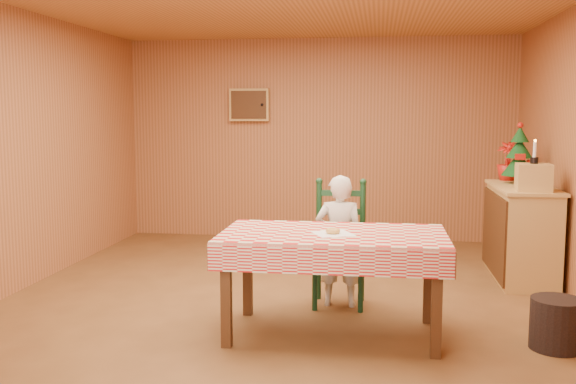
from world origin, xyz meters
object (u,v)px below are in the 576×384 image
object	(u,v)px
dining_table	(333,244)
ladder_chair	(340,246)
crate	(534,177)
storage_bin	(556,324)
seated_child	(339,241)
christmas_tree	(519,156)
shelf_unit	(520,233)

from	to	relation	value
dining_table	ladder_chair	bearing A→B (deg)	90.00
ladder_chair	crate	size ratio (longest dim) A/B	3.60
ladder_chair	storage_bin	size ratio (longest dim) A/B	3.01
crate	storage_bin	world-z (taller)	crate
crate	dining_table	bearing A→B (deg)	-139.38
seated_child	christmas_tree	distance (m)	2.32
seated_child	christmas_tree	world-z (taller)	christmas_tree
ladder_chair	seated_child	size ratio (longest dim) A/B	0.96
crate	storage_bin	xyz separation A→B (m)	(-0.16, -1.57, -0.88)
ladder_chair	seated_child	world-z (taller)	seated_child
seated_child	crate	xyz separation A→B (m)	(1.73, 0.75, 0.49)
ladder_chair	crate	distance (m)	1.94
christmas_tree	storage_bin	bearing A→B (deg)	-94.21
seated_child	dining_table	bearing A→B (deg)	90.00
ladder_chair	crate	xyz separation A→B (m)	(1.73, 0.70, 0.55)
dining_table	crate	world-z (taller)	crate
dining_table	shelf_unit	bearing A→B (deg)	47.58
dining_table	crate	size ratio (longest dim) A/B	5.52
dining_table	seated_child	xyz separation A→B (m)	(-0.00, 0.73, -0.13)
dining_table	storage_bin	bearing A→B (deg)	-3.08
ladder_chair	storage_bin	world-z (taller)	ladder_chair
seated_child	storage_bin	world-z (taller)	seated_child
dining_table	storage_bin	distance (m)	1.65
seated_child	storage_bin	size ratio (longest dim) A/B	3.13
christmas_tree	storage_bin	world-z (taller)	christmas_tree
crate	christmas_tree	size ratio (longest dim) A/B	0.48
shelf_unit	christmas_tree	world-z (taller)	christmas_tree
shelf_unit	crate	bearing A→B (deg)	-88.77
ladder_chair	seated_child	xyz separation A→B (m)	(-0.00, -0.06, 0.06)
seated_child	shelf_unit	world-z (taller)	seated_child
dining_table	storage_bin	size ratio (longest dim) A/B	4.61
seated_child	shelf_unit	size ratio (longest dim) A/B	0.91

